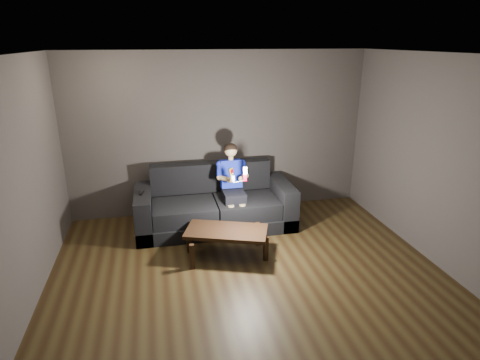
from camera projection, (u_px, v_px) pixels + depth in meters
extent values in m
plane|color=black|center=(255.00, 289.00, 4.84)|extent=(5.00, 5.00, 0.00)
cube|color=#3E3935|center=(219.00, 134.00, 6.70)|extent=(5.00, 0.04, 2.70)
cube|color=#3E3935|center=(375.00, 343.00, 2.09)|extent=(5.00, 0.04, 2.70)
cube|color=#3E3935|center=(8.00, 202.00, 3.90)|extent=(0.04, 5.00, 2.70)
cube|color=#3E3935|center=(455.00, 169.00, 4.89)|extent=(0.04, 5.00, 2.70)
cube|color=white|center=(258.00, 55.00, 3.95)|extent=(5.00, 5.00, 0.02)
cube|color=black|center=(215.00, 220.00, 6.44)|extent=(2.46, 1.06, 0.21)
cube|color=black|center=(185.00, 212.00, 6.16)|extent=(0.96, 0.75, 0.26)
cube|color=black|center=(247.00, 206.00, 6.36)|extent=(0.96, 0.75, 0.26)
cube|color=black|center=(211.00, 176.00, 6.62)|extent=(1.96, 0.25, 0.48)
cube|color=black|center=(144.00, 213.00, 6.15)|extent=(0.25, 1.06, 0.67)
cube|color=black|center=(281.00, 201.00, 6.59)|extent=(0.25, 1.06, 0.67)
cube|color=black|center=(234.00, 196.00, 6.23)|extent=(0.33, 0.42, 0.15)
cube|color=#1215A3|center=(231.00, 174.00, 6.33)|extent=(0.33, 0.24, 0.46)
cube|color=yellow|center=(232.00, 171.00, 6.22)|extent=(0.10, 0.10, 0.11)
cube|color=#D10007|center=(232.00, 171.00, 6.22)|extent=(0.07, 0.07, 0.07)
cylinder|color=tan|center=(231.00, 158.00, 6.25)|extent=(0.08, 0.08, 0.07)
sphere|color=tan|center=(231.00, 150.00, 6.21)|extent=(0.20, 0.20, 0.20)
ellipsoid|color=black|center=(231.00, 149.00, 6.21)|extent=(0.21, 0.21, 0.18)
cylinder|color=#1215A3|center=(219.00, 171.00, 6.20)|extent=(0.09, 0.25, 0.21)
cylinder|color=#1215A3|center=(244.00, 169.00, 6.28)|extent=(0.09, 0.25, 0.21)
cylinder|color=tan|center=(225.00, 177.00, 6.07)|extent=(0.15, 0.26, 0.11)
cylinder|color=tan|center=(244.00, 176.00, 6.12)|extent=(0.15, 0.26, 0.11)
sphere|color=tan|center=(230.00, 180.00, 5.98)|extent=(0.09, 0.09, 0.09)
sphere|color=tan|center=(241.00, 179.00, 6.02)|extent=(0.09, 0.09, 0.09)
cylinder|color=tan|center=(231.00, 216.00, 6.09)|extent=(0.10, 0.10, 0.37)
cylinder|color=tan|center=(242.00, 215.00, 6.12)|extent=(0.10, 0.10, 0.37)
cube|color=#F10035|center=(245.00, 174.00, 5.75)|extent=(0.06, 0.08, 0.21)
cube|color=#6D1200|center=(245.00, 171.00, 5.71)|extent=(0.03, 0.02, 0.03)
cylinder|color=white|center=(245.00, 175.00, 5.73)|extent=(0.02, 0.01, 0.02)
ellipsoid|color=white|center=(233.00, 178.00, 5.74)|extent=(0.08, 0.10, 0.15)
cylinder|color=black|center=(233.00, 175.00, 5.69)|extent=(0.03, 0.01, 0.03)
cube|color=black|center=(142.00, 193.00, 5.98)|extent=(0.07, 0.16, 0.03)
cube|color=black|center=(142.00, 191.00, 6.02)|extent=(0.02, 0.02, 0.00)
cube|color=black|center=(226.00, 231.00, 5.46)|extent=(1.22, 0.89, 0.05)
cube|color=black|center=(192.00, 256.00, 5.22)|extent=(0.06, 0.06, 0.35)
cube|color=black|center=(266.00, 249.00, 5.42)|extent=(0.06, 0.06, 0.35)
cube|color=black|center=(189.00, 241.00, 5.63)|extent=(0.06, 0.06, 0.35)
cube|color=black|center=(258.00, 234.00, 5.83)|extent=(0.06, 0.06, 0.35)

